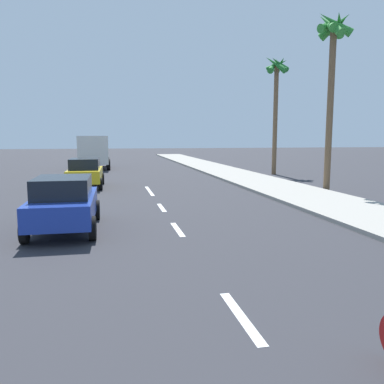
# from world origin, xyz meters

# --- Properties ---
(ground_plane) EXTENTS (160.00, 160.00, 0.00)m
(ground_plane) POSITION_xyz_m (0.00, 20.00, 0.00)
(ground_plane) COLOR #2D2D33
(sidewalk_strip) EXTENTS (3.60, 80.00, 0.14)m
(sidewalk_strip) POSITION_xyz_m (6.73, 22.00, 0.07)
(sidewalk_strip) COLOR #9E998E
(sidewalk_strip) RESTS_ON ground
(lane_stripe_2) EXTENTS (0.16, 1.80, 0.01)m
(lane_stripe_2) POSITION_xyz_m (0.00, 6.84, 0.00)
(lane_stripe_2) COLOR white
(lane_stripe_2) RESTS_ON ground
(lane_stripe_3) EXTENTS (0.16, 1.80, 0.01)m
(lane_stripe_3) POSITION_xyz_m (0.00, 12.66, 0.00)
(lane_stripe_3) COLOR white
(lane_stripe_3) RESTS_ON ground
(lane_stripe_4) EXTENTS (0.16, 1.80, 0.01)m
(lane_stripe_4) POSITION_xyz_m (0.00, 16.37, 0.00)
(lane_stripe_4) COLOR white
(lane_stripe_4) RESTS_ON ground
(lane_stripe_5) EXTENTS (0.16, 1.80, 0.01)m
(lane_stripe_5) POSITION_xyz_m (0.00, 20.42, 0.00)
(lane_stripe_5) COLOR white
(lane_stripe_5) RESTS_ON ground
(lane_stripe_6) EXTENTS (0.16, 1.80, 0.01)m
(lane_stripe_6) POSITION_xyz_m (0.00, 22.14, 0.00)
(lane_stripe_6) COLOR white
(lane_stripe_6) RESTS_ON ground
(parked_car_blue) EXTENTS (1.89, 4.02, 1.57)m
(parked_car_blue) POSITION_xyz_m (-3.21, 13.20, 0.84)
(parked_car_blue) COLOR #1E389E
(parked_car_blue) RESTS_ON ground
(parked_car_yellow) EXTENTS (1.92, 4.04, 1.57)m
(parked_car_yellow) POSITION_xyz_m (-3.23, 23.35, 0.84)
(parked_car_yellow) COLOR gold
(parked_car_yellow) RESTS_ON ground
(delivery_truck) EXTENTS (2.80, 6.30, 2.80)m
(delivery_truck) POSITION_xyz_m (-3.32, 36.59, 1.50)
(delivery_truck) COLOR #23478C
(delivery_truck) RESTS_ON ground
(palm_tree_mid) EXTENTS (1.83, 1.87, 8.82)m
(palm_tree_mid) POSITION_xyz_m (8.79, 19.56, 6.95)
(palm_tree_mid) COLOR brown
(palm_tree_mid) RESTS_ON ground
(palm_tree_far) EXTENTS (1.92, 1.87, 8.57)m
(palm_tree_far) POSITION_xyz_m (9.80, 28.53, 6.52)
(palm_tree_far) COLOR brown
(palm_tree_far) RESTS_ON ground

